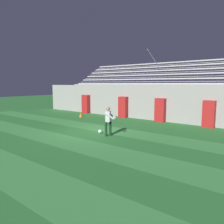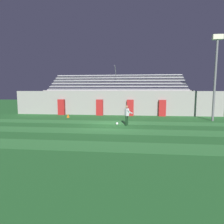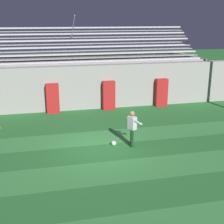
% 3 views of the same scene
% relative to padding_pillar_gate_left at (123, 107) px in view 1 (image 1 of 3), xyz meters
% --- Properties ---
extents(ground_plane, '(80.00, 80.00, 0.00)m').
position_rel_padding_pillar_gate_left_xyz_m(ground_plane, '(1.76, -5.95, -0.91)').
color(ground_plane, '#286B2D').
extents(turf_stripe_mid, '(28.00, 1.81, 0.01)m').
position_rel_padding_pillar_gate_left_xyz_m(turf_stripe_mid, '(1.76, -8.33, -0.91)').
color(turf_stripe_mid, '#38843D').
rests_on(turf_stripe_mid, ground).
extents(turf_stripe_far, '(28.00, 1.81, 0.01)m').
position_rel_padding_pillar_gate_left_xyz_m(turf_stripe_far, '(1.76, -4.72, -0.91)').
color(turf_stripe_far, '#38843D').
rests_on(turf_stripe_far, ground).
extents(back_wall, '(24.00, 0.60, 2.80)m').
position_rel_padding_pillar_gate_left_xyz_m(back_wall, '(1.76, 0.55, 0.49)').
color(back_wall, '#999691').
rests_on(back_wall, ground).
extents(padding_pillar_gate_left, '(0.78, 0.44, 1.83)m').
position_rel_padding_pillar_gate_left_xyz_m(padding_pillar_gate_left, '(0.00, 0.00, 0.00)').
color(padding_pillar_gate_left, '#B21E1E').
rests_on(padding_pillar_gate_left, ground).
extents(padding_pillar_gate_right, '(0.78, 0.44, 1.83)m').
position_rel_padding_pillar_gate_left_xyz_m(padding_pillar_gate_right, '(3.52, 0.00, 0.00)').
color(padding_pillar_gate_right, '#B21E1E').
rests_on(padding_pillar_gate_right, ground).
extents(padding_pillar_far_left, '(0.78, 0.44, 1.83)m').
position_rel_padding_pillar_gate_left_xyz_m(padding_pillar_far_left, '(-4.57, 0.00, 0.00)').
color(padding_pillar_far_left, '#B21E1E').
rests_on(padding_pillar_far_left, ground).
extents(padding_pillar_far_right, '(0.78, 0.44, 1.83)m').
position_rel_padding_pillar_gate_left_xyz_m(padding_pillar_far_right, '(7.08, 0.00, 0.00)').
color(padding_pillar_far_right, '#B21E1E').
rests_on(padding_pillar_far_right, ground).
extents(bleacher_stand, '(18.00, 4.75, 5.83)m').
position_rel_padding_pillar_gate_left_xyz_m(bleacher_stand, '(1.76, 3.24, 0.60)').
color(bleacher_stand, '#999691').
rests_on(bleacher_stand, ground).
extents(goalkeeper, '(0.69, 0.73, 1.67)m').
position_rel_padding_pillar_gate_left_xyz_m(goalkeeper, '(3.30, -6.05, 0.04)').
color(goalkeeper, '#143319').
rests_on(goalkeeper, ground).
extents(soccer_ball, '(0.22, 0.22, 0.22)m').
position_rel_padding_pillar_gate_left_xyz_m(soccer_ball, '(2.48, -5.85, -0.80)').
color(soccer_ball, white).
rests_on(soccer_ball, ground).
extents(traffic_cone, '(0.30, 0.30, 0.42)m').
position_rel_padding_pillar_gate_left_xyz_m(traffic_cone, '(-3.04, -2.17, -0.70)').
color(traffic_cone, orange).
rests_on(traffic_cone, ground).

